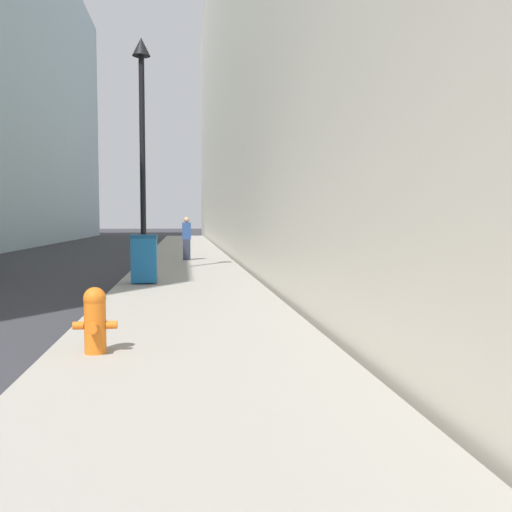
# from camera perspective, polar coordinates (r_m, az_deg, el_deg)

# --- Properties ---
(sidewalk_right) EXTENTS (3.34, 60.00, 0.15)m
(sidewalk_right) POSITION_cam_1_polar(r_m,az_deg,el_deg) (23.43, -6.92, -0.19)
(sidewalk_right) COLOR #9E998E
(sidewalk_right) RESTS_ON ground
(building_right_stone) EXTENTS (12.00, 60.00, 19.55)m
(building_right_stone) POSITION_cam_1_polar(r_m,az_deg,el_deg) (33.36, 7.02, 17.76)
(building_right_stone) COLOR beige
(building_right_stone) RESTS_ON ground
(fire_hydrant) EXTENTS (0.48, 0.36, 0.74)m
(fire_hydrant) POSITION_cam_1_polar(r_m,az_deg,el_deg) (6.60, -15.80, -6.05)
(fire_hydrant) COLOR orange
(fire_hydrant) RESTS_ON sidewalk_right
(trash_bin) EXTENTS (0.60, 0.66, 1.14)m
(trash_bin) POSITION_cam_1_polar(r_m,az_deg,el_deg) (13.56, -11.11, -0.24)
(trash_bin) COLOR #19609E
(trash_bin) RESTS_ON sidewalk_right
(lamppost) EXTENTS (0.50, 0.50, 6.51)m
(lamppost) POSITION_cam_1_polar(r_m,az_deg,el_deg) (16.61, -11.32, 12.88)
(lamppost) COLOR black
(lamppost) RESTS_ON sidewalk_right
(pedestrian_on_sidewalk) EXTENTS (0.32, 0.21, 1.59)m
(pedestrian_on_sidewalk) POSITION_cam_1_polar(r_m,az_deg,el_deg) (21.12, -6.95, 1.75)
(pedestrian_on_sidewalk) COLOR #2D3347
(pedestrian_on_sidewalk) RESTS_ON sidewalk_right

